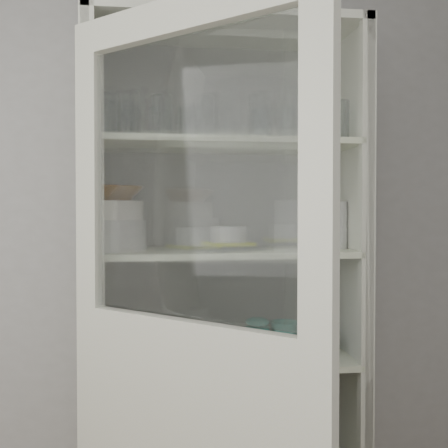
# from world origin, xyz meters

# --- Properties ---
(wall_back) EXTENTS (3.60, 0.02, 2.60)m
(wall_back) POSITION_xyz_m (0.00, 1.50, 1.30)
(wall_back) COLOR #A2A2A0
(wall_back) RESTS_ON ground
(pantry_cabinet) EXTENTS (1.00, 0.45, 2.10)m
(pantry_cabinet) POSITION_xyz_m (0.20, 1.34, 0.94)
(pantry_cabinet) COLOR silver
(pantry_cabinet) RESTS_ON floor
(cupboard_door) EXTENTS (0.68, 0.65, 2.00)m
(cupboard_door) POSITION_xyz_m (0.02, 0.74, 0.87)
(cupboard_door) COLOR silver
(cupboard_door) RESTS_ON floor
(tumbler_0) EXTENTS (0.10, 0.10, 0.15)m
(tumbler_0) POSITION_xyz_m (-0.21, 1.16, 1.74)
(tumbler_0) COLOR silver
(tumbler_0) RESTS_ON shelf_glass
(tumbler_1) EXTENTS (0.10, 0.10, 0.16)m
(tumbler_1) POSITION_xyz_m (-0.15, 1.16, 1.74)
(tumbler_1) COLOR silver
(tumbler_1) RESTS_ON shelf_glass
(tumbler_2) EXTENTS (0.07, 0.07, 0.15)m
(tumbler_2) POSITION_xyz_m (-0.03, 1.14, 1.73)
(tumbler_2) COLOR silver
(tumbler_2) RESTS_ON shelf_glass
(tumbler_3) EXTENTS (0.09, 0.09, 0.15)m
(tumbler_3) POSITION_xyz_m (0.12, 1.15, 1.73)
(tumbler_3) COLOR silver
(tumbler_3) RESTS_ON shelf_glass
(tumbler_4) EXTENTS (0.09, 0.09, 0.15)m
(tumbler_4) POSITION_xyz_m (0.31, 1.12, 1.74)
(tumbler_4) COLOR silver
(tumbler_4) RESTS_ON shelf_glass
(tumbler_5) EXTENTS (0.09, 0.09, 0.15)m
(tumbler_5) POSITION_xyz_m (0.54, 1.13, 1.74)
(tumbler_5) COLOR silver
(tumbler_5) RESTS_ON shelf_glass
(tumbler_6) EXTENTS (0.10, 0.10, 0.15)m
(tumbler_6) POSITION_xyz_m (0.61, 1.16, 1.73)
(tumbler_6) COLOR silver
(tumbler_6) RESTS_ON shelf_glass
(tumbler_7) EXTENTS (0.08, 0.08, 0.14)m
(tumbler_7) POSITION_xyz_m (-0.21, 1.25, 1.73)
(tumbler_7) COLOR silver
(tumbler_7) RESTS_ON shelf_glass
(tumbler_8) EXTENTS (0.07, 0.07, 0.12)m
(tumbler_8) POSITION_xyz_m (-0.05, 1.27, 1.72)
(tumbler_8) COLOR silver
(tumbler_8) RESTS_ON shelf_glass
(tumbler_9) EXTENTS (0.09, 0.09, 0.13)m
(tumbler_9) POSITION_xyz_m (0.07, 1.29, 1.73)
(tumbler_9) COLOR silver
(tumbler_9) RESTS_ON shelf_glass
(tumbler_10) EXTENTS (0.08, 0.08, 0.12)m
(tumbler_10) POSITION_xyz_m (0.33, 1.27, 1.72)
(tumbler_10) COLOR silver
(tumbler_10) RESTS_ON shelf_glass
(tumbler_11) EXTENTS (0.08, 0.08, 0.15)m
(tumbler_11) POSITION_xyz_m (0.44, 1.29, 1.73)
(tumbler_11) COLOR silver
(tumbler_11) RESTS_ON shelf_glass
(goblet_0) EXTENTS (0.08, 0.08, 0.17)m
(goblet_0) POSITION_xyz_m (-0.15, 1.39, 1.75)
(goblet_0) COLOR silver
(goblet_0) RESTS_ON shelf_glass
(goblet_1) EXTENTS (0.08, 0.08, 0.18)m
(goblet_1) POSITION_xyz_m (0.10, 1.36, 1.75)
(goblet_1) COLOR silver
(goblet_1) RESTS_ON shelf_glass
(goblet_2) EXTENTS (0.08, 0.08, 0.18)m
(goblet_2) POSITION_xyz_m (0.39, 1.39, 1.75)
(goblet_2) COLOR silver
(goblet_2) RESTS_ON shelf_glass
(goblet_3) EXTENTS (0.07, 0.07, 0.15)m
(goblet_3) POSITION_xyz_m (0.61, 1.38, 1.74)
(goblet_3) COLOR silver
(goblet_3) RESTS_ON shelf_glass
(plate_stack_front) EXTENTS (0.24, 0.24, 0.11)m
(plate_stack_front) POSITION_xyz_m (-0.21, 1.25, 1.32)
(plate_stack_front) COLOR silver
(plate_stack_front) RESTS_ON shelf_plates
(plate_stack_back) EXTENTS (0.21, 0.21, 0.11)m
(plate_stack_back) POSITION_xyz_m (-0.21, 1.37, 1.32)
(plate_stack_back) COLOR silver
(plate_stack_back) RESTS_ON shelf_plates
(cream_bowl) EXTENTS (0.26, 0.26, 0.07)m
(cream_bowl) POSITION_xyz_m (-0.21, 1.25, 1.41)
(cream_bowl) COLOR white
(cream_bowl) RESTS_ON plate_stack_front
(terracotta_bowl) EXTENTS (0.23, 0.23, 0.05)m
(terracotta_bowl) POSITION_xyz_m (-0.21, 1.25, 1.47)
(terracotta_bowl) COLOR brown
(terracotta_bowl) RESTS_ON cream_bowl
(glass_platter) EXTENTS (0.37, 0.37, 0.02)m
(glass_platter) POSITION_xyz_m (0.21, 1.25, 1.27)
(glass_platter) COLOR silver
(glass_platter) RESTS_ON shelf_plates
(yellow_trivet) EXTENTS (0.20, 0.20, 0.01)m
(yellow_trivet) POSITION_xyz_m (0.21, 1.25, 1.28)
(yellow_trivet) COLOR yellow
(yellow_trivet) RESTS_ON glass_platter
(white_ramekin) EXTENTS (0.17, 0.17, 0.06)m
(white_ramekin) POSITION_xyz_m (0.21, 1.25, 1.32)
(white_ramekin) COLOR silver
(white_ramekin) RESTS_ON yellow_trivet
(grey_bowl_stack) EXTENTS (0.13, 0.13, 0.18)m
(grey_bowl_stack) POSITION_xyz_m (0.61, 1.27, 1.35)
(grey_bowl_stack) COLOR silver
(grey_bowl_stack) RESTS_ON shelf_plates
(mug_blue) EXTENTS (0.12, 0.12, 0.09)m
(mug_blue) POSITION_xyz_m (0.54, 1.22, 0.91)
(mug_blue) COLOR navy
(mug_blue) RESTS_ON shelf_mugs
(mug_teal) EXTENTS (0.15, 0.15, 0.11)m
(mug_teal) POSITION_xyz_m (0.45, 1.34, 0.91)
(mug_teal) COLOR teal
(mug_teal) RESTS_ON shelf_mugs
(mug_white) EXTENTS (0.09, 0.09, 0.09)m
(mug_white) POSITION_xyz_m (0.29, 1.16, 0.90)
(mug_white) COLOR silver
(mug_white) RESTS_ON shelf_mugs
(teal_jar) EXTENTS (0.09, 0.09, 0.11)m
(teal_jar) POSITION_xyz_m (0.34, 1.31, 0.92)
(teal_jar) COLOR teal
(teal_jar) RESTS_ON shelf_mugs
(measuring_cups) EXTENTS (0.10, 0.10, 0.04)m
(measuring_cups) POSITION_xyz_m (0.10, 1.18, 0.88)
(measuring_cups) COLOR silver
(measuring_cups) RESTS_ON shelf_mugs
(white_canister) EXTENTS (0.12, 0.12, 0.11)m
(white_canister) POSITION_xyz_m (-0.21, 1.30, 0.92)
(white_canister) COLOR silver
(white_canister) RESTS_ON shelf_mugs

